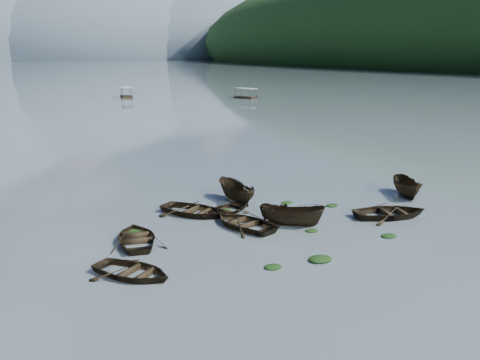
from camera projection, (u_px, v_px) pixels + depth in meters
name	position (u px, v px, depth m)	size (l,w,h in m)	color
ground_plane	(342.00, 262.00, 28.83)	(2400.00, 2400.00, 0.00)	slate
haze_mtn_c	(65.00, 59.00, 868.06)	(520.00, 520.00, 260.00)	#475666
haze_mtn_d	(170.00, 58.00, 948.72)	(520.00, 520.00, 220.00)	#475666
rowboat_0	(132.00, 276.00, 27.04)	(3.16, 4.42, 0.92)	black
rowboat_1	(137.00, 242.00, 31.85)	(3.36, 4.70, 0.97)	black
rowboat_2	(291.00, 225.00, 34.95)	(1.62, 4.31, 1.66)	black
rowboat_3	(244.00, 227.00, 34.62)	(3.44, 4.82, 1.00)	black
rowboat_4	(390.00, 217.00, 36.72)	(3.66, 5.13, 1.06)	black
rowboat_5	(407.00, 196.00, 42.09)	(1.65, 4.39, 1.69)	black
rowboat_6	(194.00, 214.00, 37.26)	(3.58, 5.01, 1.04)	black
rowboat_7	(222.00, 214.00, 37.41)	(2.87, 4.01, 0.83)	black
rowboat_8	(236.00, 201.00, 40.55)	(1.69, 4.50, 1.74)	black
weed_clump_0	(273.00, 268.00, 28.07)	(0.98, 0.80, 0.21)	black
weed_clump_1	(312.00, 231.00, 33.77)	(0.86, 0.69, 0.19)	black
weed_clump_2	(320.00, 261.00, 29.05)	(1.36, 1.09, 0.30)	black
weed_clump_3	(287.00, 203.00, 40.05)	(0.88, 0.74, 0.19)	black
weed_clump_4	(389.00, 237.00, 32.81)	(1.02, 0.81, 0.21)	black
weed_clump_5	(136.00, 232.00, 33.55)	(1.18, 0.95, 0.25)	black
weed_clump_6	(225.00, 210.00, 38.25)	(0.82, 0.68, 0.17)	black
weed_clump_7	(332.00, 206.00, 39.29)	(0.98, 0.78, 0.21)	black
pontoon_centre	(127.00, 97.00, 132.15)	(2.65, 6.37, 2.44)	black
pontoon_right	(246.00, 98.00, 130.37)	(2.46, 5.91, 2.27)	black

